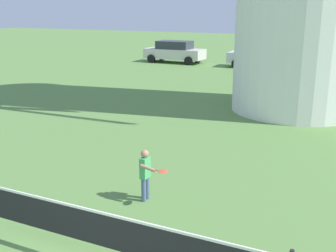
{
  "coord_description": "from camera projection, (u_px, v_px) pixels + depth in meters",
  "views": [
    {
      "loc": [
        3.15,
        -2.88,
        3.93
      ],
      "look_at": [
        0.0,
        3.75,
        1.82
      ],
      "focal_mm": 44.36,
      "sensor_mm": 36.0,
      "label": 1
    }
  ],
  "objects": [
    {
      "name": "parked_car_silver",
      "position": [
        261.0,
        56.0,
        27.57
      ],
      "size": [
        4.37,
        2.05,
        1.56
      ],
      "color": "silver",
      "rests_on": "ground_plane"
    },
    {
      "name": "player_far",
      "position": [
        146.0,
        172.0,
        8.59
      ],
      "size": [
        0.68,
        0.48,
        1.12
      ],
      "color": "slate",
      "rests_on": "ground_plane"
    },
    {
      "name": "parked_car_cream",
      "position": [
        175.0,
        51.0,
        30.22
      ],
      "size": [
        4.35,
        1.91,
        1.56
      ],
      "color": "silver",
      "rests_on": "ground_plane"
    },
    {
      "name": "tennis_net",
      "position": [
        111.0,
        232.0,
        6.21
      ],
      "size": [
        5.29,
        0.06,
        1.1
      ],
      "color": "black",
      "rests_on": "ground_plane"
    }
  ]
}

